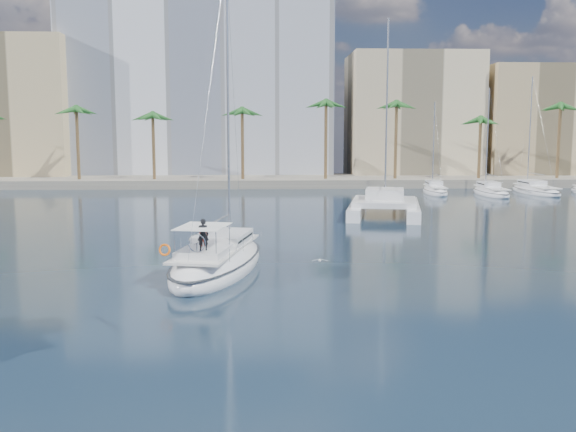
{
  "coord_description": "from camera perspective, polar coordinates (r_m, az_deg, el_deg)",
  "views": [
    {
      "loc": [
        -1.89,
        -33.46,
        7.97
      ],
      "look_at": [
        -0.53,
        1.5,
        3.3
      ],
      "focal_mm": 40.0,
      "sensor_mm": 36.0,
      "label": 1
    }
  ],
  "objects": [
    {
      "name": "moored_yacht_a",
      "position": [
        83.76,
        12.93,
        1.95
      ],
      "size": [
        3.37,
        9.52,
        11.9
      ],
      "primitive_type": null,
      "rotation": [
        0.0,
        0.0,
        -0.07
      ],
      "color": "white",
      "rests_on": "ground"
    },
    {
      "name": "building_modern",
      "position": [
        107.11,
        -7.79,
        10.76
      ],
      "size": [
        42.0,
        16.0,
        28.0
      ],
      "primitive_type": "cube",
      "color": "white",
      "rests_on": "ground"
    },
    {
      "name": "moored_yacht_c",
      "position": [
        88.06,
        21.13,
        1.9
      ],
      "size": [
        3.98,
        12.33,
        15.54
      ],
      "primitive_type": null,
      "rotation": [
        0.0,
        0.0,
        0.03
      ],
      "color": "white",
      "rests_on": "ground"
    },
    {
      "name": "building_tan_left",
      "position": [
        110.07,
        -23.89,
        8.54
      ],
      "size": [
        22.0,
        14.0,
        22.0
      ],
      "primitive_type": "cube",
      "color": "tan",
      "rests_on": "ground"
    },
    {
      "name": "seagull",
      "position": [
        37.76,
        2.84,
        -3.97
      ],
      "size": [
        0.95,
        0.41,
        0.18
      ],
      "color": "silver",
      "rests_on": "ground"
    },
    {
      "name": "moored_yacht_b",
      "position": [
        83.82,
        17.58,
        1.79
      ],
      "size": [
        3.32,
        10.83,
        13.72
      ],
      "primitive_type": null,
      "rotation": [
        0.0,
        0.0,
        -0.02
      ],
      "color": "white",
      "rests_on": "ground"
    },
    {
      "name": "ground",
      "position": [
        34.45,
        0.98,
        -5.77
      ],
      "size": [
        160.0,
        160.0,
        0.0
      ],
      "primitive_type": "plane",
      "color": "black",
      "rests_on": "ground"
    },
    {
      "name": "palm_left",
      "position": [
        96.02,
        -22.02,
        8.44
      ],
      "size": [
        3.6,
        3.6,
        12.3
      ],
      "color": "brown",
      "rests_on": "ground"
    },
    {
      "name": "building_beige",
      "position": [
        106.2,
        10.89,
        8.57
      ],
      "size": [
        20.0,
        14.0,
        20.0
      ],
      "primitive_type": "cube",
      "color": "beige",
      "rests_on": "ground"
    },
    {
      "name": "quay",
      "position": [
        94.77,
        -1.09,
        3.14
      ],
      "size": [
        120.0,
        14.0,
        1.2
      ],
      "primitive_type": "cube",
      "color": "gray",
      "rests_on": "ground"
    },
    {
      "name": "building_tan_right",
      "position": [
        110.55,
        21.35,
        7.62
      ],
      "size": [
        18.0,
        12.0,
        18.0
      ],
      "primitive_type": "cube",
      "color": "tan",
      "rests_on": "ground"
    },
    {
      "name": "catamaran",
      "position": [
        61.54,
        8.58,
        1.17
      ],
      "size": [
        8.85,
        13.82,
        18.55
      ],
      "rotation": [
        0.0,
        0.0,
        -0.2
      ],
      "color": "white",
      "rests_on": "ground"
    },
    {
      "name": "palm_right",
      "position": [
        97.35,
        19.63,
        8.53
      ],
      "size": [
        3.6,
        3.6,
        12.3
      ],
      "color": "brown",
      "rests_on": "ground"
    },
    {
      "name": "main_sloop",
      "position": [
        36.88,
        -6.25,
        -4.03
      ],
      "size": [
        6.54,
        13.26,
        18.86
      ],
      "rotation": [
        0.0,
        0.0,
        -0.2
      ],
      "color": "white",
      "rests_on": "ground"
    },
    {
      "name": "palm_centre",
      "position": [
        90.51,
        -1.05,
        9.07
      ],
      "size": [
        3.6,
        3.6,
        12.3
      ],
      "color": "brown",
      "rests_on": "ground"
    }
  ]
}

